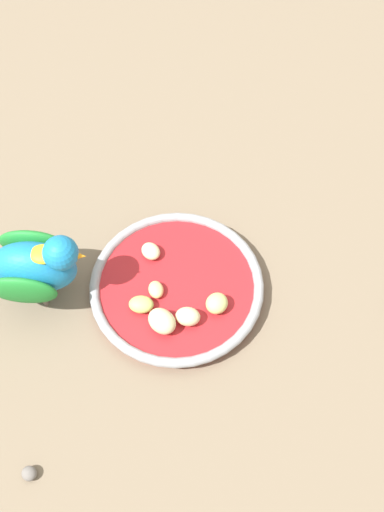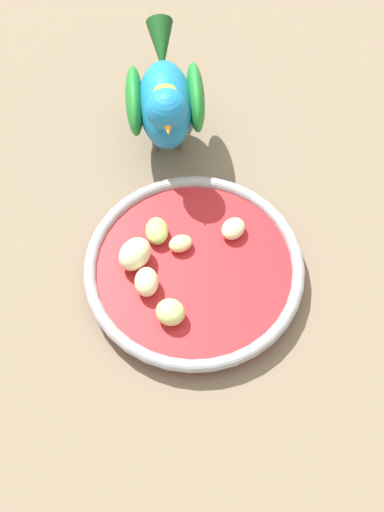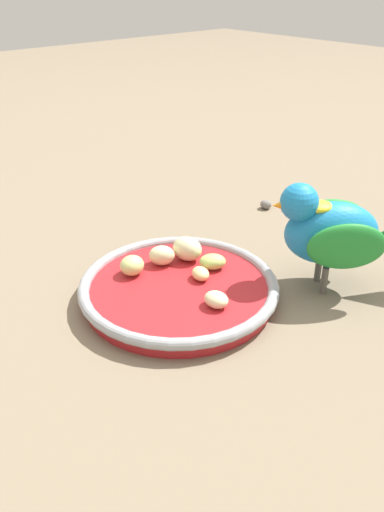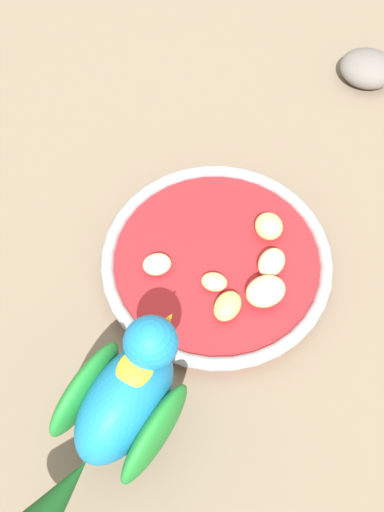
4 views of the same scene
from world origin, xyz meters
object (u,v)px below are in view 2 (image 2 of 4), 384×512
object	(u,v)px
apple_piece_5	(157,231)
apple_piece_4	(149,284)
apple_piece_0	(180,244)
apple_piece_2	(135,254)
apple_piece_1	(233,229)
apple_piece_3	(170,312)
parrot	(165,99)
feeding_bowl	(194,270)

from	to	relation	value
apple_piece_5	apple_piece_4	bearing A→B (deg)	-48.68
apple_piece_0	apple_piece_2	distance (m)	0.05
apple_piece_1	apple_piece_3	distance (m)	0.12
apple_piece_1	parrot	size ratio (longest dim) A/B	0.17
feeding_bowl	apple_piece_3	distance (m)	0.06
apple_piece_2	apple_piece_3	distance (m)	0.07
feeding_bowl	apple_piece_5	world-z (taller)	apple_piece_5
apple_piece_0	apple_piece_4	size ratio (longest dim) A/B	0.80
feeding_bowl	apple_piece_5	distance (m)	0.06
apple_piece_0	apple_piece_5	xyz separation A→B (m)	(-0.03, -0.01, 0.00)
apple_piece_3	parrot	bearing A→B (deg)	139.02
apple_piece_3	apple_piece_4	size ratio (longest dim) A/B	0.94
feeding_bowl	apple_piece_3	xyz separation A→B (m)	(0.03, -0.06, 0.02)
feeding_bowl	parrot	distance (m)	0.19
apple_piece_4	parrot	size ratio (longest dim) A/B	0.19
apple_piece_1	apple_piece_2	world-z (taller)	apple_piece_2
apple_piece_0	apple_piece_1	bearing A→B (deg)	64.68
apple_piece_1	parrot	bearing A→B (deg)	165.43
apple_piece_4	parrot	bearing A→B (deg)	133.03
feeding_bowl	apple_piece_1	size ratio (longest dim) A/B	8.23
apple_piece_2	parrot	world-z (taller)	parrot
apple_piece_4	feeding_bowl	bearing A→B (deg)	75.99
apple_piece_5	parrot	distance (m)	0.15
apple_piece_1	apple_piece_4	bearing A→B (deg)	-95.12
apple_piece_1	feeding_bowl	bearing A→B (deg)	-87.27
apple_piece_3	parrot	xyz separation A→B (m)	(-0.18, 0.15, 0.05)
apple_piece_5	parrot	size ratio (longest dim) A/B	0.20
apple_piece_0	apple_piece_5	bearing A→B (deg)	-162.54
feeding_bowl	apple_piece_1	xyz separation A→B (m)	(-0.00, 0.06, 0.01)
apple_piece_4	apple_piece_0	bearing A→B (deg)	104.79
apple_piece_4	parrot	xyz separation A→B (m)	(-0.14, 0.15, 0.05)
apple_piece_0	apple_piece_2	world-z (taller)	apple_piece_2
apple_piece_2	apple_piece_3	xyz separation A→B (m)	(0.07, -0.02, -0.00)
parrot	feeding_bowl	bearing A→B (deg)	5.69
apple_piece_2	apple_piece_5	size ratio (longest dim) A/B	1.20
feeding_bowl	apple_piece_2	bearing A→B (deg)	-140.11
apple_piece_2	apple_piece_0	bearing A→B (deg)	67.12
apple_piece_3	parrot	size ratio (longest dim) A/B	0.18
feeding_bowl	apple_piece_2	xyz separation A→B (m)	(-0.05, -0.04, 0.02)
apple_piece_0	apple_piece_4	bearing A→B (deg)	-75.21
feeding_bowl	apple_piece_2	world-z (taller)	apple_piece_2
feeding_bowl	apple_piece_4	distance (m)	0.05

